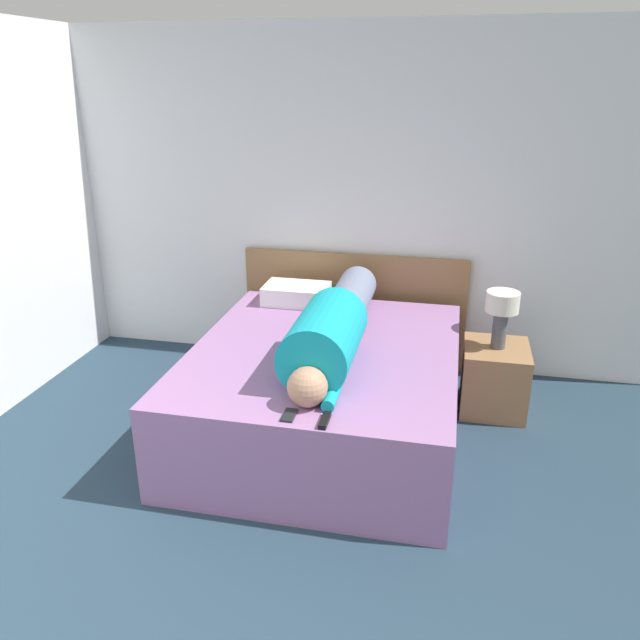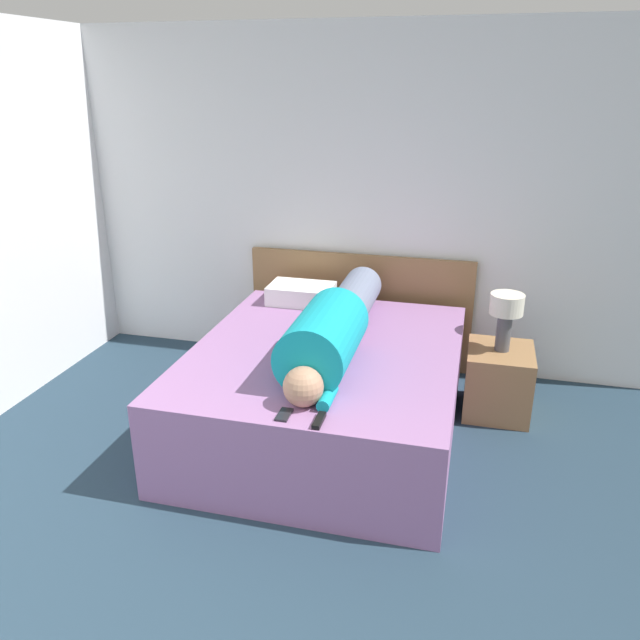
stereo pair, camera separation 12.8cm
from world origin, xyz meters
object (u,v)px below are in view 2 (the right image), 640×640
object	(u,v)px
tv_remote	(319,420)
cell_phone	(284,415)
person_lying	(334,327)
pillow_near_headboard	(301,294)
bed	(326,390)
table_lamp	(506,312)
nightstand	(498,381)

from	to	relation	value
tv_remote	cell_phone	bearing A→B (deg)	173.47
person_lying	pillow_near_headboard	size ratio (longest dim) A/B	3.69
bed	cell_phone	xyz separation A→B (m)	(-0.00, -0.88, 0.31)
bed	person_lying	size ratio (longest dim) A/B	1.10
pillow_near_headboard	tv_remote	bearing A→B (deg)	-71.16
bed	table_lamp	world-z (taller)	table_lamp
person_lying	table_lamp	bearing A→B (deg)	30.19
bed	person_lying	world-z (taller)	person_lying
table_lamp	pillow_near_headboard	size ratio (longest dim) A/B	0.83
nightstand	cell_phone	bearing A→B (deg)	-127.76
bed	cell_phone	world-z (taller)	cell_phone
cell_phone	table_lamp	bearing A→B (deg)	52.24
bed	pillow_near_headboard	bearing A→B (deg)	116.12
nightstand	pillow_near_headboard	size ratio (longest dim) A/B	1.02
bed	tv_remote	world-z (taller)	tv_remote
bed	table_lamp	distance (m)	1.31
table_lamp	pillow_near_headboard	world-z (taller)	table_lamp
tv_remote	cell_phone	xyz separation A→B (m)	(-0.19, 0.02, -0.01)
nightstand	table_lamp	size ratio (longest dim) A/B	1.22
table_lamp	person_lying	size ratio (longest dim) A/B	0.23
tv_remote	bed	bearing A→B (deg)	101.81
bed	table_lamp	xyz separation A→B (m)	(1.10, 0.55, 0.45)
tv_remote	cell_phone	world-z (taller)	tv_remote
pillow_near_headboard	cell_phone	world-z (taller)	pillow_near_headboard
bed	cell_phone	size ratio (longest dim) A/B	15.18
table_lamp	tv_remote	world-z (taller)	table_lamp
bed	nightstand	xyz separation A→B (m)	(1.10, 0.55, -0.06)
bed	pillow_near_headboard	xyz separation A→B (m)	(-0.39, 0.80, 0.37)
table_lamp	cell_phone	world-z (taller)	table_lamp
bed	tv_remote	xyz separation A→B (m)	(0.19, -0.90, 0.31)
pillow_near_headboard	table_lamp	bearing A→B (deg)	-9.28
tv_remote	person_lying	bearing A→B (deg)	98.37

